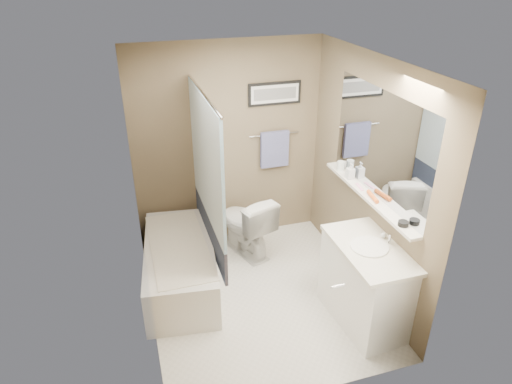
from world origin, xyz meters
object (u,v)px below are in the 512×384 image
object	(u,v)px
toilet	(246,224)
candle_bowl_near	(403,224)
vanity	(366,286)
glass_jar	(341,166)
soap_bottle	(350,171)
bathtub	(181,266)
hair_brush_front	(373,196)

from	to	relation	value
toilet	candle_bowl_near	xyz separation A→B (m)	(0.96, -1.57, 0.75)
vanity	glass_jar	bearing A→B (deg)	75.39
toilet	soap_bottle	size ratio (longest dim) A/B	4.62
vanity	soap_bottle	xyz separation A→B (m)	(0.19, 0.83, 0.80)
vanity	soap_bottle	distance (m)	1.16
toilet	vanity	bearing A→B (deg)	99.23
vanity	candle_bowl_near	xyz separation A→B (m)	(0.19, -0.14, 0.73)
toilet	glass_jar	world-z (taller)	glass_jar
bathtub	toilet	world-z (taller)	toilet
hair_brush_front	soap_bottle	size ratio (longest dim) A/B	1.33
bathtub	glass_jar	bearing A→B (deg)	7.37
bathtub	candle_bowl_near	bearing A→B (deg)	-26.37
bathtub	toilet	distance (m)	0.93
bathtub	toilet	bearing A→B (deg)	32.57
toilet	candle_bowl_near	world-z (taller)	candle_bowl_near
candle_bowl_near	soap_bottle	world-z (taller)	soap_bottle
vanity	glass_jar	xyz separation A→B (m)	(0.19, 1.04, 0.77)
vanity	soap_bottle	world-z (taller)	soap_bottle
bathtub	glass_jar	world-z (taller)	glass_jar
vanity	hair_brush_front	xyz separation A→B (m)	(0.19, 0.37, 0.74)
vanity	soap_bottle	size ratio (longest dim) A/B	5.44
bathtub	vanity	bearing A→B (deg)	-25.81
candle_bowl_near	glass_jar	size ratio (longest dim) A/B	0.90
glass_jar	toilet	bearing A→B (deg)	158.14
bathtub	toilet	size ratio (longest dim) A/B	1.96
toilet	candle_bowl_near	size ratio (longest dim) A/B	8.50
toilet	bathtub	bearing A→B (deg)	6.56
bathtub	hair_brush_front	world-z (taller)	hair_brush_front
toilet	vanity	distance (m)	1.62
vanity	candle_bowl_near	world-z (taller)	candle_bowl_near
bathtub	hair_brush_front	size ratio (longest dim) A/B	6.82
hair_brush_front	toilet	bearing A→B (deg)	132.07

